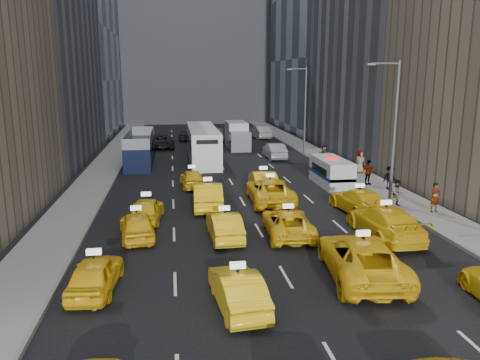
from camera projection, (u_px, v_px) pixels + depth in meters
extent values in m
plane|color=black|center=(299.00, 299.00, 17.23)|extent=(160.00, 160.00, 0.00)
cube|color=gray|center=(102.00, 172.00, 39.90)|extent=(3.00, 90.00, 0.15)
cube|color=gray|center=(338.00, 165.00, 42.85)|extent=(3.00, 90.00, 0.15)
cube|color=slate|center=(119.00, 171.00, 40.10)|extent=(0.15, 90.00, 0.18)
cube|color=slate|center=(322.00, 166.00, 42.64)|extent=(0.15, 90.00, 0.18)
cube|color=slate|center=(194.00, 7.00, 82.48)|extent=(30.00, 12.00, 40.00)
cylinder|color=#595B60|center=(394.00, 134.00, 29.17)|extent=(0.20, 0.20, 9.00)
cylinder|color=#595B60|center=(385.00, 63.00, 28.11)|extent=(1.80, 0.12, 0.12)
cube|color=slate|center=(371.00, 64.00, 28.00)|extent=(0.50, 0.22, 0.12)
cylinder|color=#595B60|center=(305.00, 111.00, 48.49)|extent=(0.20, 0.20, 9.00)
cylinder|color=#595B60|center=(298.00, 69.00, 47.44)|extent=(1.80, 0.12, 0.12)
cube|color=slate|center=(289.00, 69.00, 47.32)|extent=(0.50, 0.22, 0.12)
imported|color=yellow|center=(95.00, 274.00, 17.77)|extent=(1.94, 4.11, 1.36)
imported|color=yellow|center=(238.00, 289.00, 16.50)|extent=(1.85, 4.27, 1.37)
imported|color=yellow|center=(362.00, 258.00, 18.96)|extent=(3.49, 6.29, 1.67)
imported|color=yellow|center=(137.00, 225.00, 23.60)|extent=(2.14, 4.22, 1.38)
imported|color=yellow|center=(224.00, 225.00, 23.57)|extent=(1.61, 4.22, 1.37)
imported|color=yellow|center=(288.00, 223.00, 24.01)|extent=(2.60, 5.03, 1.36)
imported|color=yellow|center=(385.00, 222.00, 23.66)|extent=(2.37, 5.66, 1.63)
imported|color=yellow|center=(147.00, 210.00, 26.33)|extent=(2.02, 4.21, 1.39)
imported|color=yellow|center=(208.00, 195.00, 29.05)|extent=(1.96, 5.03, 1.63)
imported|color=yellow|center=(270.00, 190.00, 30.35)|extent=(2.86, 5.83, 1.59)
imported|color=yellow|center=(359.00, 201.00, 28.07)|extent=(2.55, 5.21, 1.46)
imported|color=yellow|center=(192.00, 178.00, 34.53)|extent=(1.84, 4.04, 1.34)
imported|color=yellow|center=(263.00, 181.00, 33.10)|extent=(1.83, 4.72, 1.53)
cube|color=silver|center=(331.00, 172.00, 35.15)|extent=(2.31, 5.19, 2.02)
cylinder|color=black|center=(328.00, 185.00, 33.59)|extent=(0.28, 0.81, 0.81)
cylinder|color=black|center=(349.00, 184.00, 33.82)|extent=(0.28, 0.81, 0.81)
cylinder|color=black|center=(314.00, 176.00, 36.74)|extent=(0.28, 0.81, 0.81)
cylinder|color=black|center=(334.00, 175.00, 36.97)|extent=(0.28, 0.81, 0.81)
cube|color=navy|center=(331.00, 174.00, 35.18)|extent=(2.34, 5.19, 0.23)
cube|color=red|center=(332.00, 158.00, 34.91)|extent=(0.94, 0.39, 0.15)
cube|color=black|center=(140.00, 148.00, 43.83)|extent=(3.13, 10.27, 2.94)
cylinder|color=black|center=(126.00, 166.00, 39.87)|extent=(0.28, 1.10, 1.10)
cylinder|color=black|center=(150.00, 166.00, 40.15)|extent=(0.28, 1.10, 1.10)
cylinder|color=black|center=(133.00, 151.00, 47.90)|extent=(0.28, 1.10, 1.10)
cylinder|color=black|center=(153.00, 151.00, 48.18)|extent=(0.28, 1.10, 1.10)
cube|color=white|center=(203.00, 144.00, 45.49)|extent=(2.78, 12.58, 3.24)
cylinder|color=black|center=(193.00, 165.00, 40.36)|extent=(0.28, 1.10, 1.10)
cylinder|color=black|center=(220.00, 164.00, 40.69)|extent=(0.28, 1.10, 1.10)
cylinder|color=black|center=(189.00, 147.00, 50.75)|extent=(0.28, 1.10, 1.10)
cylinder|color=black|center=(210.00, 147.00, 51.07)|extent=(0.28, 1.10, 1.10)
cube|color=silver|center=(237.00, 135.00, 53.41)|extent=(2.25, 6.45, 2.94)
cylinder|color=black|center=(232.00, 146.00, 51.24)|extent=(0.28, 1.10, 1.10)
cylinder|color=black|center=(249.00, 146.00, 51.50)|extent=(0.28, 1.10, 1.10)
cylinder|color=black|center=(227.00, 141.00, 55.71)|extent=(0.28, 1.10, 1.10)
cylinder|color=black|center=(242.00, 141.00, 55.98)|extent=(0.28, 1.10, 1.10)
imported|color=#95999C|center=(275.00, 151.00, 46.72)|extent=(1.67, 4.74, 1.56)
imported|color=black|center=(160.00, 141.00, 53.52)|extent=(3.31, 6.22, 1.66)
imported|color=gray|center=(215.00, 134.00, 59.94)|extent=(2.36, 5.79, 1.68)
imported|color=black|center=(185.00, 135.00, 59.76)|extent=(1.65, 4.03, 1.37)
imported|color=#929499|center=(260.00, 132.00, 62.09)|extent=(2.34, 5.21, 1.66)
imported|color=gray|center=(435.00, 197.00, 27.64)|extent=(0.71, 0.53, 1.77)
imported|color=gray|center=(397.00, 193.00, 28.94)|extent=(0.84, 0.51, 1.66)
imported|color=gray|center=(390.00, 178.00, 33.25)|extent=(1.15, 0.65, 1.68)
imported|color=gray|center=(368.00, 172.00, 34.69)|extent=(1.18, 0.79, 1.85)
imported|color=gray|center=(360.00, 161.00, 39.00)|extent=(1.05, 0.77, 1.92)
imported|color=gray|center=(324.00, 154.00, 43.36)|extent=(1.59, 0.95, 1.65)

